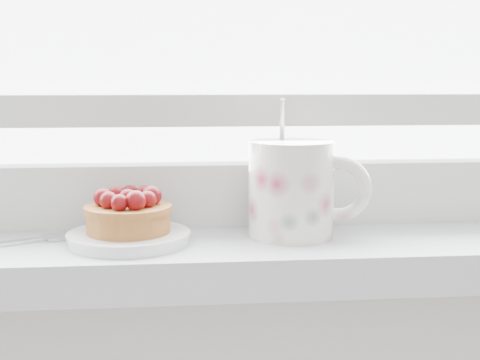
{
  "coord_description": "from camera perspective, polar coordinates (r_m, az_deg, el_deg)",
  "views": [
    {
      "loc": [
        -0.03,
        1.21,
        1.1
      ],
      "look_at": [
        0.04,
        1.88,
        1.0
      ],
      "focal_mm": 50.0,
      "sensor_mm": 36.0,
      "label": 1
    }
  ],
  "objects": [
    {
      "name": "saucer",
      "position": [
        0.68,
        -9.46,
        -4.9
      ],
      "size": [
        0.12,
        0.12,
        0.01
      ],
      "primitive_type": "cylinder",
      "color": "white",
      "rests_on": "windowsill"
    },
    {
      "name": "fork",
      "position": [
        0.71,
        -19.35,
        -5.12
      ],
      "size": [
        0.2,
        0.11,
        0.0
      ],
      "color": "silver",
      "rests_on": "windowsill"
    },
    {
      "name": "raspberry_tart",
      "position": [
        0.68,
        -9.48,
        -2.75
      ],
      "size": [
        0.09,
        0.09,
        0.05
      ],
      "color": "brown",
      "rests_on": "saucer"
    },
    {
      "name": "floral_mug",
      "position": [
        0.7,
        4.67,
        -0.61
      ],
      "size": [
        0.14,
        0.11,
        0.14
      ],
      "color": "silver",
      "rests_on": "windowsill"
    }
  ]
}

